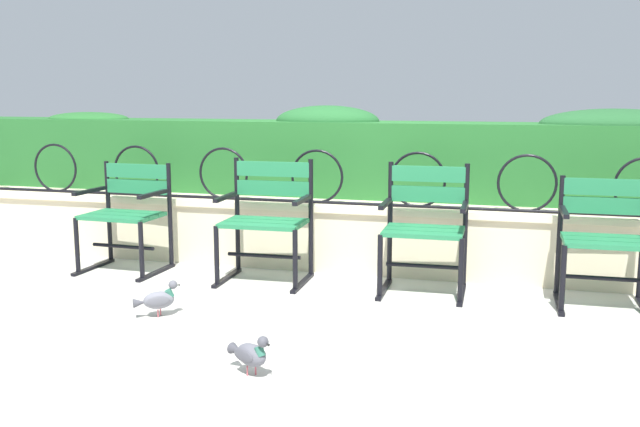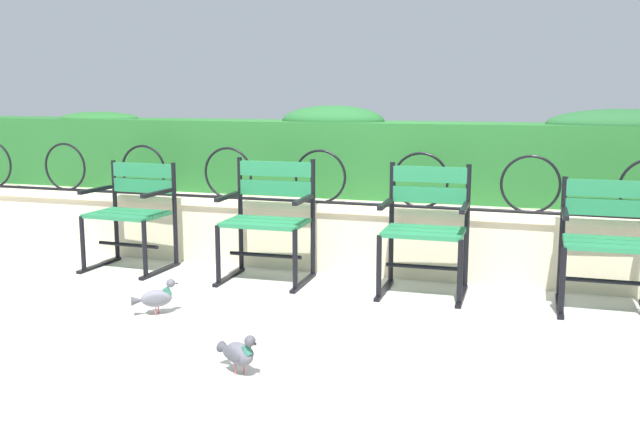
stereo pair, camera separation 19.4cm
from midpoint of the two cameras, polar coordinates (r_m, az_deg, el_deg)
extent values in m
plane|color=#BCB7AD|center=(4.96, 0.81, -6.44)|extent=(60.00, 60.00, 0.00)
cube|color=beige|center=(5.60, 3.09, -2.08)|extent=(8.19, 0.35, 0.47)
cube|color=beige|center=(5.56, 3.11, 0.58)|extent=(8.19, 0.41, 0.05)
cylinder|color=black|center=(5.48, 2.91, 0.84)|extent=(7.64, 0.02, 0.02)
torus|color=black|center=(6.57, -18.91, 3.54)|extent=(0.42, 0.02, 0.42)
torus|color=black|center=(6.14, -13.06, 3.41)|extent=(0.42, 0.02, 0.42)
torus|color=black|center=(5.78, -6.40, 3.23)|extent=(0.42, 0.02, 0.42)
torus|color=black|center=(5.50, 1.02, 2.97)|extent=(0.42, 0.02, 0.42)
torus|color=black|center=(5.33, 9.07, 2.64)|extent=(0.42, 0.02, 0.42)
torus|color=black|center=(5.27, 17.47, 2.23)|extent=(0.42, 0.02, 0.42)
cube|color=#236028|center=(5.96, 4.28, 4.39)|extent=(8.03, 0.57, 0.61)
ellipsoid|color=#256129|center=(6.98, -16.47, 7.31)|extent=(0.78, 0.51, 0.12)
ellipsoid|color=#1F5527|center=(6.00, 1.94, 7.38)|extent=(0.88, 0.51, 0.26)
ellipsoid|color=#22552A|center=(5.80, 23.91, 6.49)|extent=(1.10, 0.51, 0.24)
cube|color=#237547|center=(5.60, -15.02, -0.29)|extent=(0.57, 0.15, 0.03)
cube|color=#237547|center=(5.71, -14.24, -0.07)|extent=(0.57, 0.15, 0.03)
cube|color=#237547|center=(5.82, -13.49, 0.14)|extent=(0.57, 0.15, 0.03)
cube|color=#237547|center=(5.86, -13.05, 3.39)|extent=(0.56, 0.05, 0.11)
cube|color=#237547|center=(5.88, -13.00, 2.18)|extent=(0.56, 0.05, 0.11)
cylinder|color=black|center=(5.76, -10.58, -0.10)|extent=(0.04, 0.04, 0.83)
cylinder|color=black|center=(5.44, -12.82, -2.84)|extent=(0.04, 0.04, 0.44)
cube|color=black|center=(5.65, -11.69, -4.52)|extent=(0.06, 0.52, 0.02)
cube|color=black|center=(5.53, -11.91, 1.60)|extent=(0.05, 0.40, 0.03)
cylinder|color=black|center=(6.07, -15.15, 0.21)|extent=(0.04, 0.04, 0.83)
cylinder|color=black|center=(5.76, -17.52, -2.37)|extent=(0.04, 0.04, 0.44)
cube|color=black|center=(5.95, -16.31, -3.98)|extent=(0.06, 0.52, 0.02)
cube|color=black|center=(5.85, -16.59, 1.83)|extent=(0.05, 0.40, 0.03)
cylinder|color=black|center=(5.75, -14.14, -2.45)|extent=(0.53, 0.05, 0.03)
cube|color=#237547|center=(5.06, -3.87, -1.01)|extent=(0.59, 0.14, 0.03)
cube|color=#237547|center=(5.19, -3.35, -0.75)|extent=(0.59, 0.14, 0.03)
cube|color=#237547|center=(5.31, -2.86, -0.49)|extent=(0.59, 0.14, 0.03)
cube|color=#237547|center=(5.36, -2.53, 3.58)|extent=(0.58, 0.05, 0.11)
cube|color=#237547|center=(5.38, -2.51, 2.05)|extent=(0.58, 0.05, 0.11)
cylinder|color=black|center=(5.32, 0.47, -0.41)|extent=(0.04, 0.04, 0.89)
cylinder|color=black|center=(4.97, -0.88, -3.79)|extent=(0.04, 0.04, 0.44)
cube|color=black|center=(5.19, -0.26, -5.56)|extent=(0.06, 0.52, 0.02)
cube|color=black|center=(5.07, -0.26, 1.09)|extent=(0.05, 0.40, 0.03)
cylinder|color=black|center=(5.51, -5.37, -0.11)|extent=(0.04, 0.04, 0.89)
cylinder|color=black|center=(5.16, -7.09, -3.34)|extent=(0.04, 0.04, 0.44)
cube|color=black|center=(5.38, -6.24, -5.07)|extent=(0.06, 0.52, 0.02)
cube|color=black|center=(5.26, -6.36, 1.35)|extent=(0.05, 0.40, 0.03)
cylinder|color=black|center=(5.24, -3.32, -3.35)|extent=(0.55, 0.04, 0.03)
cube|color=#237547|center=(4.76, 9.21, -1.78)|extent=(0.54, 0.14, 0.03)
cube|color=#237547|center=(4.90, 9.41, -1.48)|extent=(0.54, 0.14, 0.03)
cube|color=#237547|center=(5.03, 9.60, -1.19)|extent=(0.54, 0.14, 0.03)
cube|color=#237547|center=(5.08, 9.86, 3.09)|extent=(0.54, 0.04, 0.11)
cube|color=#237547|center=(5.10, 9.81, 1.49)|extent=(0.54, 0.04, 0.11)
cylinder|color=black|center=(5.11, 12.72, -1.09)|extent=(0.04, 0.04, 0.89)
cylinder|color=black|center=(4.74, 12.27, -4.68)|extent=(0.04, 0.04, 0.44)
cube|color=black|center=(4.97, 12.35, -6.48)|extent=(0.05, 0.52, 0.02)
cube|color=black|center=(4.84, 12.61, 0.45)|extent=(0.05, 0.40, 0.03)
cylinder|color=black|center=(5.17, 6.80, -0.80)|extent=(0.04, 0.04, 0.89)
cylinder|color=black|center=(4.80, 5.88, -4.32)|extent=(0.04, 0.04, 0.44)
cube|color=black|center=(5.03, 6.24, -6.11)|extent=(0.05, 0.52, 0.02)
cube|color=black|center=(4.91, 6.37, 0.74)|extent=(0.05, 0.40, 0.03)
cylinder|color=black|center=(4.95, 9.34, -4.23)|extent=(0.51, 0.04, 0.03)
cube|color=#237547|center=(4.71, 23.22, -2.57)|extent=(0.53, 0.14, 0.03)
cube|color=#237547|center=(4.85, 23.05, -2.24)|extent=(0.53, 0.14, 0.03)
cube|color=#237547|center=(4.98, 22.88, -1.93)|extent=(0.53, 0.14, 0.03)
cube|color=#237547|center=(5.03, 23.00, 1.84)|extent=(0.52, 0.04, 0.11)
cube|color=#237547|center=(5.05, 22.90, 0.45)|extent=(0.52, 0.04, 0.11)
cylinder|color=black|center=(5.06, 19.80, -1.86)|extent=(0.04, 0.04, 0.83)
cylinder|color=black|center=(4.69, 19.93, -5.20)|extent=(0.04, 0.04, 0.44)
cube|color=black|center=(4.92, 19.67, -6.99)|extent=(0.05, 0.52, 0.02)
cube|color=black|center=(4.79, 20.08, 0.00)|extent=(0.04, 0.40, 0.03)
cylinder|color=black|center=(4.90, 22.86, -5.02)|extent=(0.50, 0.04, 0.03)
ellipsoid|color=#5B5B66|center=(3.58, -4.91, -11.11)|extent=(0.21, 0.18, 0.11)
cylinder|color=#2D6B56|center=(3.52, -4.24, -10.86)|extent=(0.07, 0.07, 0.06)
sphere|color=#494951|center=(3.49, -4.01, -10.13)|extent=(0.06, 0.06, 0.06)
cone|color=black|center=(3.46, -3.67, -10.35)|extent=(0.03, 0.02, 0.01)
cone|color=#404047|center=(3.67, -6.02, -10.70)|extent=(0.10, 0.09, 0.06)
ellipsoid|color=#4E4E56|center=(3.61, -4.46, -10.84)|extent=(0.13, 0.09, 0.07)
ellipsoid|color=#4E4E56|center=(3.57, -5.56, -11.15)|extent=(0.13, 0.09, 0.07)
cylinder|color=#C6515B|center=(3.62, -4.56, -12.28)|extent=(0.01, 0.01, 0.05)
cylinder|color=#C6515B|center=(3.61, -5.22, -12.32)|extent=(0.01, 0.01, 0.05)
ellipsoid|color=slate|center=(4.58, -11.74, -6.65)|extent=(0.21, 0.19, 0.11)
cylinder|color=#2D6B56|center=(4.58, -10.92, -6.17)|extent=(0.08, 0.07, 0.06)
sphere|color=#55555D|center=(4.56, -10.65, -5.49)|extent=(0.06, 0.06, 0.06)
cone|color=black|center=(4.57, -10.25, -5.53)|extent=(0.03, 0.02, 0.01)
cone|color=#4A4A52|center=(4.57, -13.18, -6.80)|extent=(0.10, 0.10, 0.06)
ellipsoid|color=#5B5B63|center=(4.62, -11.93, -6.46)|extent=(0.13, 0.10, 0.07)
ellipsoid|color=#5B5B63|center=(4.53, -11.80, -6.75)|extent=(0.13, 0.10, 0.07)
cylinder|color=#C6515B|center=(4.62, -11.61, -7.54)|extent=(0.01, 0.01, 0.05)
cylinder|color=#C6515B|center=(4.58, -11.80, -7.68)|extent=(0.01, 0.01, 0.05)
camera|label=1|loc=(0.10, -88.87, 0.19)|focal=40.06mm
camera|label=2|loc=(0.10, 91.13, -0.19)|focal=40.06mm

